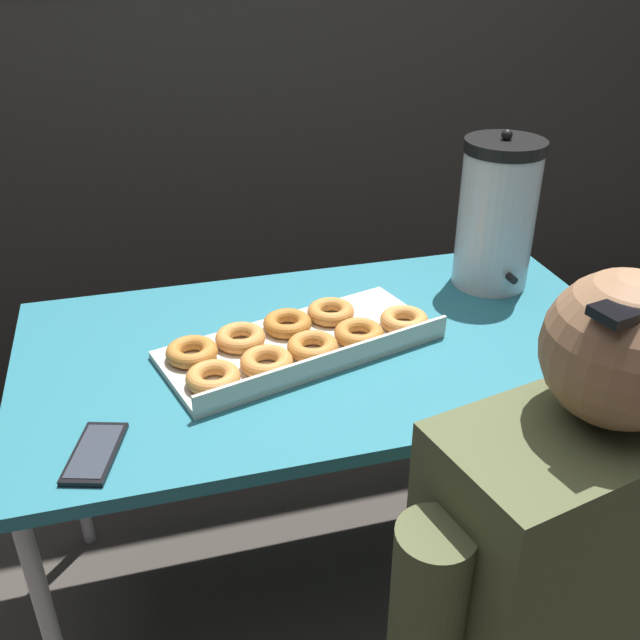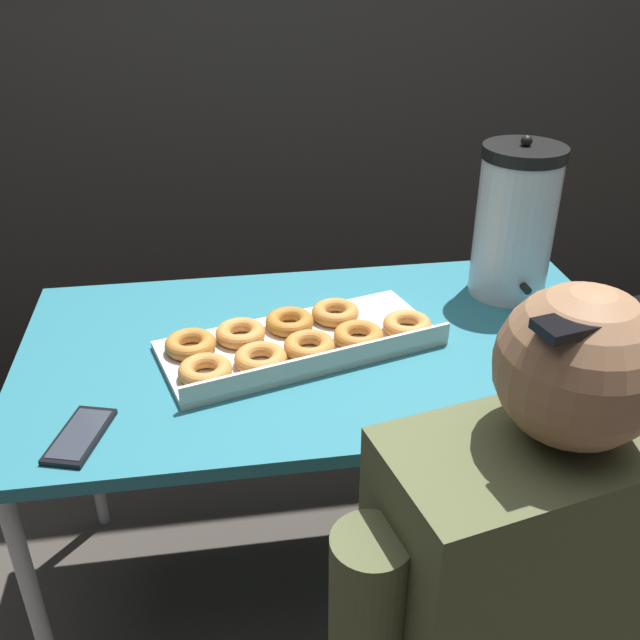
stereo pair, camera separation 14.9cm
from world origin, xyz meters
TOP-DOWN VIEW (x-y plane):
  - ground_plane at (0.00, 0.00)m, footprint 12.00×12.00m
  - folding_table at (0.00, 0.00)m, footprint 1.30×0.73m
  - donut_box at (-0.07, -0.01)m, footprint 0.63×0.39m
  - coffee_urn at (0.47, 0.18)m, footprint 0.19×0.21m
  - cell_phone at (-0.48, -0.25)m, footprint 0.12×0.17m

SIDE VIEW (x-z plane):
  - ground_plane at x=0.00m, z-range 0.00..0.00m
  - folding_table at x=0.00m, z-range 0.32..1.06m
  - cell_phone at x=-0.48m, z-range 0.74..0.75m
  - donut_box at x=-0.07m, z-range 0.74..0.79m
  - coffee_urn at x=0.47m, z-range 0.73..1.11m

